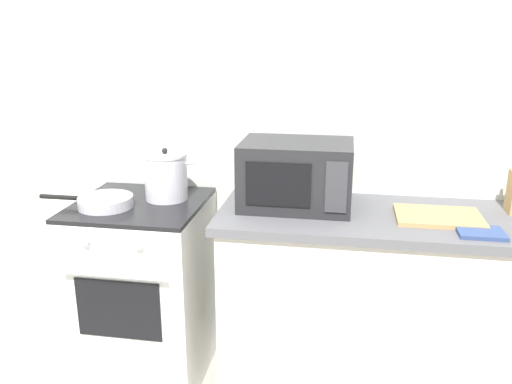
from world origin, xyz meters
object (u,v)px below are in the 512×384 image
(microwave, at_px, (296,174))
(cutting_board, at_px, (438,217))
(stock_pot, at_px, (166,176))
(frying_pan, at_px, (104,202))
(stove, at_px, (145,290))
(oven_mitt, at_px, (481,233))

(microwave, relative_size, cutting_board, 1.39)
(stock_pot, bearing_deg, frying_pan, -145.46)
(stove, relative_size, frying_pan, 2.05)
(stove, distance_m, cutting_board, 1.44)
(stove, relative_size, microwave, 1.84)
(cutting_board, bearing_deg, microwave, 172.86)
(stock_pot, distance_m, cutting_board, 1.25)
(frying_pan, bearing_deg, stove, 34.94)
(stove, xyz_separation_m, cutting_board, (1.36, 0.00, 0.47))
(cutting_board, bearing_deg, stove, -179.95)
(frying_pan, bearing_deg, microwave, 11.04)
(stock_pot, relative_size, cutting_board, 0.81)
(cutting_board, bearing_deg, frying_pan, -176.51)
(stove, relative_size, oven_mitt, 5.11)
(stock_pot, xyz_separation_m, microwave, (0.62, 0.00, 0.04))
(stove, relative_size, stock_pot, 3.16)
(stove, relative_size, cutting_board, 2.56)
(stock_pot, bearing_deg, cutting_board, -3.51)
(stock_pot, xyz_separation_m, cutting_board, (1.24, -0.08, -0.10))
(stove, height_order, microwave, microwave)
(stove, bearing_deg, microwave, 6.14)
(microwave, bearing_deg, stock_pot, -179.84)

